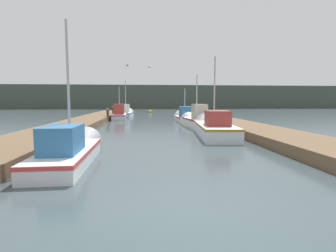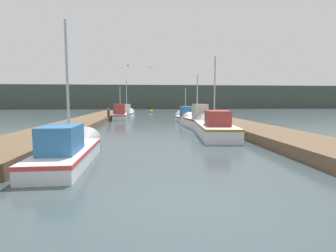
# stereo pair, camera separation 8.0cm
# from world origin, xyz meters

# --- Properties ---
(ground_plane) EXTENTS (200.00, 200.00, 0.00)m
(ground_plane) POSITION_xyz_m (0.00, 0.00, 0.00)
(ground_plane) COLOR #38474C
(dock_left) EXTENTS (2.85, 40.00, 0.44)m
(dock_left) POSITION_xyz_m (-5.60, 16.00, 0.22)
(dock_left) COLOR brown
(dock_left) RESTS_ON ground_plane
(dock_right) EXTENTS (2.85, 40.00, 0.44)m
(dock_right) POSITION_xyz_m (5.60, 16.00, 0.22)
(dock_right) COLOR brown
(dock_right) RESTS_ON ground_plane
(distant_shore_ridge) EXTENTS (120.00, 16.00, 5.59)m
(distant_shore_ridge) POSITION_xyz_m (0.00, 65.03, 2.79)
(distant_shore_ridge) COLOR #424C42
(distant_shore_ridge) RESTS_ON ground_plane
(fishing_boat_0) EXTENTS (1.44, 5.10, 4.80)m
(fishing_boat_0) POSITION_xyz_m (-3.16, 3.85, 0.39)
(fishing_boat_0) COLOR silver
(fishing_boat_0) RESTS_ON ground_plane
(fishing_boat_1) EXTENTS (2.26, 6.27, 4.77)m
(fishing_boat_1) POSITION_xyz_m (3.04, 9.60, 0.46)
(fishing_boat_1) COLOR silver
(fishing_boat_1) RESTS_ON ground_plane
(fishing_boat_2) EXTENTS (1.72, 4.67, 4.13)m
(fishing_boat_2) POSITION_xyz_m (2.99, 14.20, 0.49)
(fishing_boat_2) COLOR silver
(fishing_boat_2) RESTS_ON ground_plane
(fishing_boat_3) EXTENTS (1.53, 5.54, 3.52)m
(fishing_boat_3) POSITION_xyz_m (2.97, 19.53, 0.43)
(fishing_boat_3) COLOR silver
(fishing_boat_3) RESTS_ON ground_plane
(fishing_boat_4) EXTENTS (1.69, 6.37, 3.78)m
(fishing_boat_4) POSITION_xyz_m (-3.41, 23.68, 0.48)
(fishing_boat_4) COLOR silver
(fishing_boat_4) RESTS_ON ground_plane
(fishing_boat_5) EXTENTS (1.81, 5.17, 4.94)m
(fishing_boat_5) POSITION_xyz_m (-2.98, 27.90, 0.41)
(fishing_boat_5) COLOR silver
(fishing_boat_5) RESTS_ON ground_plane
(mooring_piling_0) EXTENTS (0.33, 0.33, 1.18)m
(mooring_piling_0) POSITION_xyz_m (4.08, 13.34, 0.60)
(mooring_piling_0) COLOR #473523
(mooring_piling_0) RESTS_ON ground_plane
(mooring_piling_1) EXTENTS (0.28, 0.28, 1.18)m
(mooring_piling_1) POSITION_xyz_m (-4.18, 20.22, 0.60)
(mooring_piling_1) COLOR #473523
(mooring_piling_1) RESTS_ON ground_plane
(mooring_piling_2) EXTENTS (0.26, 0.26, 1.21)m
(mooring_piling_2) POSITION_xyz_m (4.39, 24.57, 0.61)
(mooring_piling_2) COLOR #473523
(mooring_piling_2) RESTS_ON ground_plane
(mooring_piling_3) EXTENTS (0.33, 0.33, 1.33)m
(mooring_piling_3) POSITION_xyz_m (-4.31, 25.93, 0.67)
(mooring_piling_3) COLOR #473523
(mooring_piling_3) RESTS_ON ground_plane
(channel_buoy) EXTENTS (0.61, 0.61, 1.11)m
(channel_buoy) POSITION_xyz_m (0.18, 37.43, 0.17)
(channel_buoy) COLOR gold
(channel_buoy) RESTS_ON ground_plane
(seagull_lead) EXTENTS (0.46, 0.49, 0.12)m
(seagull_lead) POSITION_xyz_m (-0.24, 17.61, 4.71)
(seagull_lead) COLOR white
(seagull_1) EXTENTS (0.30, 0.56, 0.12)m
(seagull_1) POSITION_xyz_m (-2.02, 15.29, 4.53)
(seagull_1) COLOR white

